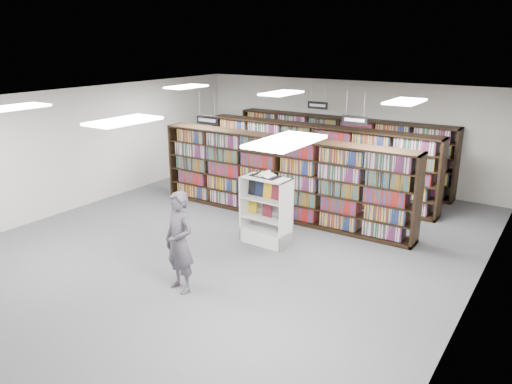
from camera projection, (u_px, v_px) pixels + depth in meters
The scene contains 20 objects.
floor at pixel (235, 242), 11.33m from camera, with size 12.00×12.00×0.00m, color #48494D.
ceiling at pixel (233, 100), 10.38m from camera, with size 10.00×12.00×0.10m, color silver.
wall_back at pixel (345, 132), 15.65m from camera, with size 10.00×0.10×3.20m, color silver.
wall_left at pixel (83, 147), 13.47m from camera, with size 0.10×12.00×3.20m, color silver.
wall_right at pixel (480, 217), 8.24m from camera, with size 0.10×12.00×3.20m, color silver.
bookshelf_row_near at pixel (280, 178), 12.61m from camera, with size 7.00×0.60×2.10m.
bookshelf_row_mid at pixel (316, 162), 14.21m from camera, with size 7.00×0.60×2.10m.
bookshelf_row_far at pixel (340, 151), 15.57m from camera, with size 7.00×0.60×2.10m.
aisle_sign_left at pixel (207, 119), 12.16m from camera, with size 0.65×0.02×0.80m.
aisle_sign_right at pixel (355, 119), 12.19m from camera, with size 0.65×0.02×0.80m.
aisle_sign_center at pixel (318, 105), 14.83m from camera, with size 0.65×0.02×0.80m.
troffer_front_left at pixel (15, 107), 9.56m from camera, with size 0.60×1.20×0.04m, color white.
troffer_front_center at pixel (124, 121), 7.99m from camera, with size 0.60×1.20×0.04m, color white.
troffer_front_right at pixel (286, 141), 6.42m from camera, with size 0.60×1.20×0.04m, color white.
troffer_back_left at pixel (186, 87), 13.56m from camera, with size 0.60×1.20×0.04m, color white.
troffer_back_center at pixel (281, 93), 11.99m from camera, with size 0.60×1.20×0.04m, color white.
troffer_back_right at pixel (405, 102), 10.42m from camera, with size 0.60×1.20×0.04m, color white.
endcap_display at pixel (267, 221), 11.16m from camera, with size 1.12×0.59×1.53m.
open_book at pixel (265, 175), 10.90m from camera, with size 0.68×0.43×0.13m.
shopper at pixel (179, 242), 8.91m from camera, with size 0.69×0.45×1.88m, color #4A444E.
Camera 1 is at (6.14, -8.51, 4.44)m, focal length 35.00 mm.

